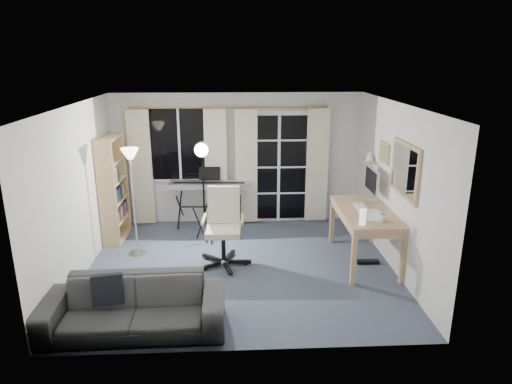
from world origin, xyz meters
TOP-DOWN VIEW (x-y plane):
  - floor at (0.00, 0.00)m, footprint 4.50×4.00m
  - window at (-1.05, 1.97)m, footprint 1.20×0.08m
  - french_door at (0.75, 1.97)m, footprint 1.32×0.09m
  - curtains at (-0.14, 1.88)m, footprint 3.60×0.07m
  - bookshelf at (-2.12, 1.20)m, footprint 0.29×0.83m
  - torchiere_lamp at (-1.63, 0.57)m, footprint 0.34×0.34m
  - keyboard_piano at (-0.52, 1.70)m, footprint 1.44×0.73m
  - studio_light at (-0.58, 0.93)m, footprint 0.31×0.35m
  - office_chair at (-0.24, 0.23)m, footprint 0.78×0.81m
  - desk at (1.88, 0.12)m, footprint 0.79×1.55m
  - monitor at (2.08, 0.57)m, footprint 0.20×0.60m
  - desk_clutter at (1.81, -0.12)m, footprint 0.49×0.94m
  - mug at (1.98, -0.38)m, footprint 0.14×0.11m
  - wall_mirror at (2.22, -0.35)m, footprint 0.04×0.94m
  - framed_print at (2.23, 0.55)m, footprint 0.03×0.42m
  - wall_shelf at (2.16, 1.05)m, footprint 0.16×0.30m
  - sofa at (-1.24, -1.55)m, footprint 2.07×0.64m

SIDE VIEW (x-z plane):
  - floor at x=0.00m, z-range -0.02..0.00m
  - sofa at x=-1.24m, z-range 0.00..0.80m
  - desk_clutter at x=1.81m, z-range 0.12..1.17m
  - office_chair at x=-0.24m, z-range 0.10..1.26m
  - desk at x=1.88m, z-range 0.31..1.14m
  - keyboard_piano at x=-0.52m, z-range 0.27..1.30m
  - bookshelf at x=-2.12m, z-range -0.05..1.73m
  - mug at x=1.98m, z-range 0.83..0.96m
  - french_door at x=0.75m, z-range -0.03..2.08m
  - curtains at x=-0.14m, z-range 0.03..2.16m
  - monitor at x=2.08m, z-range 0.88..1.40m
  - torchiere_lamp at x=-1.63m, z-range 0.52..2.22m
  - wall_shelf at x=2.16m, z-range 1.32..1.50m
  - studio_light at x=-0.58m, z-range 0.53..2.29m
  - window at x=-1.05m, z-range 0.80..2.20m
  - wall_mirror at x=2.22m, z-range 1.18..1.92m
  - framed_print at x=2.23m, z-range 1.44..1.76m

